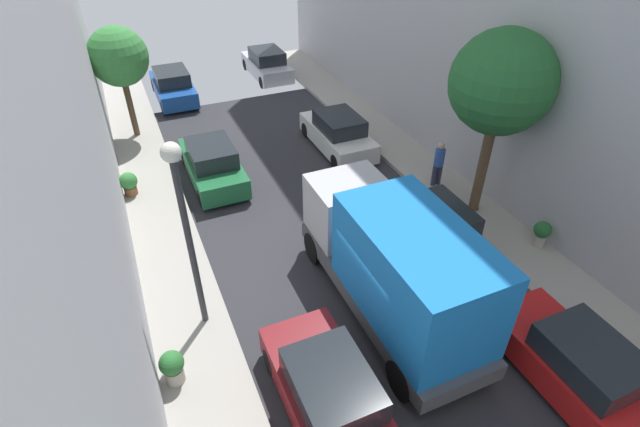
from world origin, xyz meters
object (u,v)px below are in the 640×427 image
object	(u,v)px
street_tree_1	(502,84)
parked_car_left_4	(173,86)
parked_car_left_2	(330,395)
lamp_post	(184,213)
parked_car_left_3	(212,164)
parked_car_right_2	(435,228)
parked_car_right_1	(579,368)
pedestrian	(439,163)
potted_plant_2	(542,232)
parked_car_right_3	(338,133)
street_tree_0	(118,57)
potted_plant_1	(172,366)
delivery_truck	(394,263)
parked_car_right_4	(267,64)
potted_plant_0	(129,183)

from	to	relation	value
street_tree_1	parked_car_left_4	bearing A→B (deg)	118.59
parked_car_left_2	lamp_post	size ratio (longest dim) A/B	0.81
parked_car_left_3	street_tree_1	distance (m)	10.35
parked_car_right_2	lamp_post	distance (m)	7.85
parked_car_right_1	pedestrian	size ratio (longest dim) A/B	2.44
parked_car_left_4	potted_plant_2	bearing A→B (deg)	-63.35
parked_car_right_2	parked_car_right_3	xyz separation A→B (m)	(0.00, 7.02, 0.00)
parked_car_left_2	potted_plant_2	world-z (taller)	parked_car_left_2
potted_plant_2	parked_car_right_2	bearing A→B (deg)	153.84
parked_car_left_3	street_tree_0	size ratio (longest dim) A/B	0.91
street_tree_0	parked_car_right_1	bearing A→B (deg)	-65.79
parked_car_left_3	parked_car_right_1	bearing A→B (deg)	-66.13
parked_car_left_3	potted_plant_2	distance (m)	11.60
pedestrian	potted_plant_1	size ratio (longest dim) A/B	1.91
parked_car_right_3	street_tree_0	size ratio (longest dim) A/B	0.91
parked_car_right_1	lamp_post	bearing A→B (deg)	144.07
potted_plant_2	lamp_post	xyz separation A→B (m)	(-10.23, 1.16, 2.94)
potted_plant_1	pedestrian	bearing A→B (deg)	24.12
delivery_truck	street_tree_0	world-z (taller)	street_tree_0
parked_car_right_2	street_tree_1	distance (m)	4.66
parked_car_left_4	street_tree_1	world-z (taller)	street_tree_1
potted_plant_2	lamp_post	bearing A→B (deg)	173.51
parked_car_right_2	parked_car_right_4	world-z (taller)	same
parked_car_right_1	parked_car_right_2	world-z (taller)	same
parked_car_right_1	pedestrian	distance (m)	8.63
parked_car_right_4	potted_plant_2	size ratio (longest dim) A/B	4.82
pedestrian	lamp_post	size ratio (longest dim) A/B	0.33
lamp_post	street_tree_0	bearing A→B (deg)	91.83
parked_car_left_3	lamp_post	distance (m)	7.72
parked_car_right_2	pedestrian	world-z (taller)	pedestrian
parked_car_right_4	potted_plant_1	bearing A→B (deg)	-114.63
parked_car_left_4	delivery_truck	size ratio (longest dim) A/B	0.64
street_tree_0	parked_car_right_4	bearing A→B (deg)	32.19
potted_plant_1	parked_car_right_1	bearing A→B (deg)	-24.17
delivery_truck	potted_plant_2	size ratio (longest dim) A/B	7.57
parked_car_right_3	potted_plant_2	xyz separation A→B (m)	(2.93, -8.46, -0.07)
parked_car_left_4	parked_car_right_2	xyz separation A→B (m)	(5.40, -15.16, 0.00)
lamp_post	parked_car_right_4	bearing A→B (deg)	66.29
lamp_post	parked_car_right_3	bearing A→B (deg)	44.98
parked_car_right_1	street_tree_1	xyz separation A→B (m)	(2.33, 6.54, 3.91)
delivery_truck	street_tree_1	xyz separation A→B (m)	(5.03, 2.87, 2.84)
potted_plant_1	parked_car_right_2	bearing A→B (deg)	12.36
parked_car_right_4	pedestrian	bearing A→B (deg)	-81.45
parked_car_left_4	parked_car_right_3	xyz separation A→B (m)	(5.40, -8.14, 0.00)
potted_plant_2	lamp_post	world-z (taller)	lamp_post
parked_car_right_1	potted_plant_0	distance (m)	14.86
parked_car_right_2	parked_car_right_3	bearing A→B (deg)	90.00
delivery_truck	pedestrian	distance (m)	6.71
parked_car_left_4	parked_car_right_4	distance (m)	5.53
parked_car_left_3	pedestrian	distance (m)	8.37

